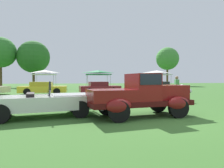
% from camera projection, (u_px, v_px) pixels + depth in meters
% --- Properties ---
extents(ground_plane, '(120.00, 120.00, 0.00)m').
position_uv_depth(ground_plane, '(154.00, 119.00, 7.35)').
color(ground_plane, '#386628').
extents(feature_pickup_truck, '(4.30, 2.32, 1.70)m').
position_uv_depth(feature_pickup_truck, '(141.00, 95.00, 7.74)').
color(feature_pickup_truck, '#400B0B').
rests_on(feature_pickup_truck, ground_plane).
extents(neighbor_convertible, '(4.71, 2.59, 1.40)m').
position_uv_depth(neighbor_convertible, '(45.00, 102.00, 7.74)').
color(neighbor_convertible, silver).
rests_on(neighbor_convertible, ground_plane).
extents(show_car_yellow, '(4.42, 1.76, 1.22)m').
position_uv_depth(show_car_yellow, '(43.00, 88.00, 18.89)').
color(show_car_yellow, yellow).
rests_on(show_car_yellow, ground_plane).
extents(show_car_burgundy, '(4.23, 2.16, 1.22)m').
position_uv_depth(show_car_burgundy, '(100.00, 88.00, 19.75)').
color(show_car_burgundy, maroon).
rests_on(show_car_burgundy, ground_plane).
extents(show_car_charcoal, '(4.67, 2.60, 1.22)m').
position_uv_depth(show_car_charcoal, '(161.00, 87.00, 21.52)').
color(show_car_charcoal, '#28282D').
rests_on(show_car_charcoal, ground_plane).
extents(spectator_near_truck, '(0.33, 0.45, 1.69)m').
position_uv_depth(spectator_near_truck, '(177.00, 87.00, 13.37)').
color(spectator_near_truck, '#9E998E').
rests_on(spectator_near_truck, ground_plane).
extents(canopy_tent_left_field, '(2.88, 2.88, 2.71)m').
position_uv_depth(canopy_tent_left_field, '(45.00, 72.00, 26.30)').
color(canopy_tent_left_field, '#B7B7BC').
rests_on(canopy_tent_left_field, ground_plane).
extents(canopy_tent_center_field, '(3.31, 3.31, 2.71)m').
position_uv_depth(canopy_tent_center_field, '(98.00, 72.00, 26.74)').
color(canopy_tent_center_field, '#B7B7BC').
rests_on(canopy_tent_center_field, ground_plane).
extents(canopy_tent_right_field, '(3.21, 3.21, 2.71)m').
position_uv_depth(canopy_tent_right_field, '(157.00, 72.00, 27.46)').
color(canopy_tent_right_field, '#B7B7BC').
rests_on(canopy_tent_right_field, ground_plane).
extents(treeline_far_left, '(5.57, 5.57, 9.18)m').
position_uv_depth(treeline_far_left, '(0.00, 52.00, 35.64)').
color(treeline_far_left, brown).
rests_on(treeline_far_left, ground_plane).
extents(treeline_mid_left, '(6.14, 6.14, 8.82)m').
position_uv_depth(treeline_mid_left, '(34.00, 57.00, 37.57)').
color(treeline_mid_left, brown).
rests_on(treeline_mid_left, ground_plane).
extents(treeline_center, '(5.19, 5.19, 8.80)m').
position_uv_depth(treeline_center, '(167.00, 59.00, 45.03)').
color(treeline_center, brown).
rests_on(treeline_center, ground_plane).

